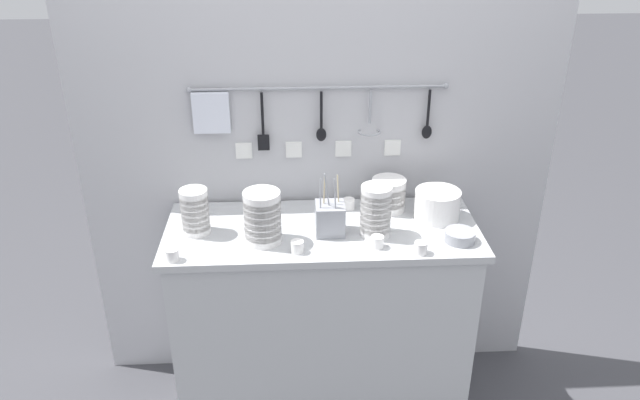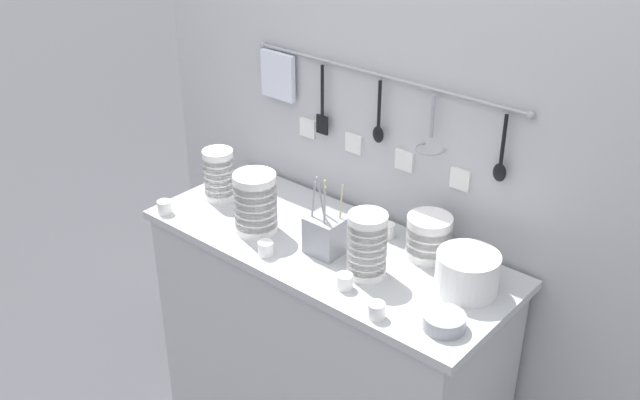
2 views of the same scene
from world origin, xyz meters
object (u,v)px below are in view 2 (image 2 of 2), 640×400
at_px(bowl_stack_back_corner, 255,203).
at_px(cup_front_right, 388,230).
at_px(cutlery_caddy, 327,234).
at_px(cup_back_right, 345,281).
at_px(steel_mixing_bowl, 444,321).
at_px(cup_front_left, 266,249).
at_px(bowl_stack_wide_centre, 367,245).
at_px(cup_by_caddy, 164,207).
at_px(bowl_stack_nested_right, 429,237).
at_px(cup_mid_row, 376,310).
at_px(bowl_stack_short_front, 219,174).
at_px(plate_stack, 467,273).

xyz_separation_m(bowl_stack_back_corner, cup_front_right, (0.37, 0.26, -0.08)).
xyz_separation_m(cutlery_caddy, cup_back_right, (0.18, -0.13, -0.04)).
relative_size(steel_mixing_bowl, cup_front_left, 2.42).
relative_size(bowl_stack_wide_centre, steel_mixing_bowl, 1.74).
relative_size(bowl_stack_wide_centre, cup_by_caddy, 4.23).
height_order(bowl_stack_nested_right, cup_mid_row, bowl_stack_nested_right).
xyz_separation_m(cutlery_caddy, cup_mid_row, (0.34, -0.18, -0.04)).
xyz_separation_m(bowl_stack_short_front, cup_mid_row, (0.88, -0.21, -0.07)).
relative_size(cup_front_right, cup_back_right, 1.00).
distance_m(bowl_stack_back_corner, plate_stack, 0.75).
bearing_deg(cup_front_right, bowl_stack_back_corner, -144.48).
relative_size(cup_back_right, cup_by_caddy, 1.00).
xyz_separation_m(bowl_stack_back_corner, bowl_stack_short_front, (-0.27, 0.08, -0.01)).
bearing_deg(bowl_stack_short_front, cup_mid_row, -13.42).
distance_m(cup_front_right, cup_mid_row, 0.46).
xyz_separation_m(cup_back_right, cup_by_caddy, (-0.79, -0.05, 0.00)).
bearing_deg(cutlery_caddy, cup_front_left, -132.84).
xyz_separation_m(steel_mixing_bowl, cup_front_left, (-0.65, -0.05, 0.00)).
bearing_deg(cup_mid_row, bowl_stack_back_corner, 168.30).
bearing_deg(bowl_stack_nested_right, bowl_stack_wide_centre, -111.69).
distance_m(steel_mixing_bowl, cup_mid_row, 0.19).
xyz_separation_m(plate_stack, cup_back_right, (-0.29, -0.23, -0.04)).
bearing_deg(cup_mid_row, steel_mixing_bowl, 26.11).
bearing_deg(cup_mid_row, cup_by_caddy, 180.00).
xyz_separation_m(bowl_stack_back_corner, cup_front_left, (0.13, -0.09, -0.08)).
relative_size(cup_front_right, cup_front_left, 1.00).
distance_m(bowl_stack_nested_right, cutlery_caddy, 0.33).
height_order(bowl_stack_wide_centre, cutlery_caddy, cutlery_caddy).
xyz_separation_m(plate_stack, steel_mixing_bowl, (0.05, -0.20, -0.04)).
xyz_separation_m(bowl_stack_back_corner, cup_back_right, (0.45, -0.07, -0.08)).
height_order(cutlery_caddy, cup_front_left, cutlery_caddy).
xyz_separation_m(cup_front_right, cup_mid_row, (0.24, -0.39, 0.00)).
xyz_separation_m(bowl_stack_short_front, cup_front_right, (0.64, 0.18, -0.07)).
relative_size(bowl_stack_wide_centre, cutlery_caddy, 0.78).
relative_size(bowl_stack_wide_centre, cup_back_right, 4.23).
xyz_separation_m(bowl_stack_wide_centre, cup_mid_row, (0.16, -0.16, -0.08)).
bearing_deg(bowl_stack_nested_right, cup_front_right, 175.59).
bearing_deg(plate_stack, steel_mixing_bowl, -76.16).
height_order(bowl_stack_short_front, cup_by_caddy, bowl_stack_short_front).
relative_size(bowl_stack_short_front, cup_back_right, 3.80).
bearing_deg(cup_front_right, plate_stack, -15.57).
bearing_deg(bowl_stack_nested_right, steel_mixing_bowl, -49.81).
bearing_deg(cup_front_left, cup_back_right, 3.72).
distance_m(bowl_stack_back_corner, bowl_stack_wide_centre, 0.45).
height_order(bowl_stack_short_front, bowl_stack_nested_right, bowl_stack_short_front).
height_order(plate_stack, cup_front_left, plate_stack).
relative_size(plate_stack, cup_mid_row, 3.79).
relative_size(bowl_stack_back_corner, bowl_stack_wide_centre, 1.01).
distance_m(bowl_stack_nested_right, cup_back_right, 0.34).
distance_m(cutlery_caddy, cup_front_right, 0.23).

